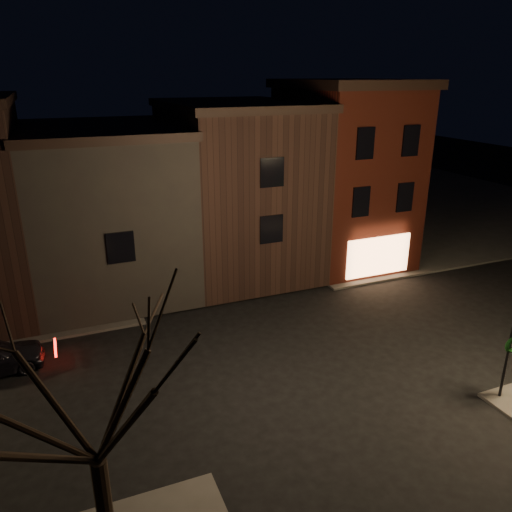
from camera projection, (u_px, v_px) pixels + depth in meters
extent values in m
plane|color=black|center=(291.00, 356.00, 20.47)|extent=(120.00, 120.00, 0.00)
cube|color=#2D2B28|center=(393.00, 202.00, 44.96)|extent=(30.00, 30.00, 0.12)
cube|color=#40130B|center=(343.00, 176.00, 29.82)|extent=(6.00, 8.00, 10.00)
cube|color=black|center=(349.00, 84.00, 28.02)|extent=(6.50, 8.50, 0.50)
cube|color=#E8A168|center=(378.00, 256.00, 27.57)|extent=(4.00, 0.12, 2.20)
cube|color=black|center=(236.00, 190.00, 28.54)|extent=(7.00, 10.00, 9.00)
cube|color=black|center=(235.00, 105.00, 26.93)|extent=(7.30, 10.30, 0.40)
cube|color=black|center=(106.00, 211.00, 26.13)|extent=(7.50, 10.00, 8.00)
cube|color=black|center=(97.00, 129.00, 24.69)|extent=(7.80, 10.30, 0.40)
cylinder|color=black|center=(509.00, 346.00, 17.05)|extent=(0.10, 0.10, 4.00)
torus|color=#0C380F|center=(512.00, 345.00, 16.93)|extent=(0.58, 0.14, 0.58)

